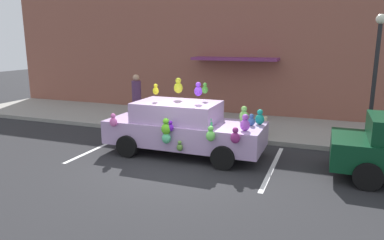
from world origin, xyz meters
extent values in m
plane|color=#262628|center=(0.00, 0.00, 0.00)|extent=(60.00, 60.00, 0.00)
cube|color=gray|center=(0.00, 5.00, 0.07)|extent=(24.00, 4.00, 0.15)
cube|color=brown|center=(0.00, 7.15, 3.20)|extent=(24.00, 0.30, 6.40)
cube|color=#722D62|center=(-0.17, 6.60, 2.55)|extent=(3.60, 1.10, 0.12)
cube|color=silver|center=(2.35, 1.00, 0.00)|extent=(0.12, 3.60, 0.01)
cube|color=silver|center=(-3.03, 1.00, 0.00)|extent=(0.12, 3.60, 0.01)
cube|color=#B493C5|center=(-0.27, 1.23, 0.64)|extent=(4.61, 1.74, 0.68)
cube|color=#B493C5|center=(-0.50, 1.23, 1.26)|extent=(2.40, 1.53, 0.56)
cylinder|color=black|center=(1.16, 2.10, 0.32)|extent=(0.64, 0.22, 0.64)
cylinder|color=black|center=(1.16, 0.36, 0.32)|extent=(0.64, 0.22, 0.64)
cylinder|color=black|center=(-1.70, 2.10, 0.32)|extent=(0.64, 0.22, 0.64)
cylinder|color=black|center=(-1.70, 0.36, 0.32)|extent=(0.64, 0.22, 0.64)
ellipsoid|color=#37BB6A|center=(0.66, 0.74, 1.08)|extent=(0.16, 0.13, 0.19)
sphere|color=#37BB6A|center=(0.66, 0.74, 1.21)|extent=(0.10, 0.10, 0.10)
ellipsoid|color=purple|center=(1.62, 0.75, 1.14)|extent=(0.26, 0.21, 0.31)
sphere|color=purple|center=(1.62, 0.75, 1.35)|extent=(0.17, 0.17, 0.17)
ellipsoid|color=#335997|center=(1.66, 1.39, 1.10)|extent=(0.20, 0.16, 0.23)
sphere|color=#335997|center=(1.66, 1.39, 1.26)|extent=(0.12, 0.12, 0.12)
ellipsoid|color=yellow|center=(-1.15, 1.14, 1.85)|extent=(0.18, 0.15, 0.22)
sphere|color=yellow|center=(-1.15, 1.14, 2.00)|extent=(0.12, 0.12, 0.12)
ellipsoid|color=#CCF041|center=(-1.01, 1.72, 1.08)|extent=(0.16, 0.13, 0.18)
sphere|color=#CCF041|center=(-1.01, 1.72, 1.20)|extent=(0.10, 0.10, 0.10)
ellipsoid|color=gold|center=(-0.65, 1.66, 1.90)|extent=(0.27, 0.22, 0.32)
sphere|color=gold|center=(-0.65, 1.66, 2.12)|extent=(0.17, 0.17, 0.17)
ellipsoid|color=#179885|center=(1.85, 1.62, 1.13)|extent=(0.25, 0.21, 0.30)
sphere|color=#179885|center=(1.85, 1.62, 1.34)|extent=(0.16, 0.16, 0.16)
ellipsoid|color=#5C9039|center=(-0.03, 0.29, 0.48)|extent=(0.17, 0.14, 0.20)
sphere|color=#5C9039|center=(-0.03, 0.29, 0.62)|extent=(0.11, 0.11, 0.11)
ellipsoid|color=green|center=(0.16, 1.76, 1.87)|extent=(0.18, 0.15, 0.22)
sphere|color=green|center=(0.16, 1.76, 2.02)|extent=(0.12, 0.12, 0.12)
ellipsoid|color=#73E45D|center=(0.85, 0.26, 0.89)|extent=(0.24, 0.19, 0.28)
sphere|color=#73E45D|center=(0.85, 0.26, 1.09)|extent=(0.15, 0.15, 0.15)
ellipsoid|color=blue|center=(-1.06, 1.75, 1.10)|extent=(0.19, 0.16, 0.23)
sphere|color=blue|center=(-1.06, 1.75, 1.26)|extent=(0.12, 0.12, 0.12)
ellipsoid|color=#8E2973|center=(1.49, 0.26, 0.91)|extent=(0.24, 0.20, 0.29)
sphere|color=#8E2973|center=(1.49, 0.26, 1.11)|extent=(0.15, 0.15, 0.15)
ellipsoid|color=pink|center=(-2.08, 0.27, 1.02)|extent=(0.22, 0.18, 0.26)
sphere|color=pink|center=(-2.08, 0.27, 1.20)|extent=(0.14, 0.14, 0.14)
ellipsoid|color=#79C853|center=(1.35, 1.82, 1.14)|extent=(0.27, 0.22, 0.32)
sphere|color=#79C853|center=(1.35, 1.82, 1.36)|extent=(0.17, 0.17, 0.17)
ellipsoid|color=#65D027|center=(-0.41, 0.25, 0.97)|extent=(0.26, 0.22, 0.31)
sphere|color=#65D027|center=(-0.41, 0.25, 1.18)|extent=(0.17, 0.17, 0.17)
ellipsoid|color=#6C1DC8|center=(-0.30, 0.29, 1.01)|extent=(0.17, 0.14, 0.21)
sphere|color=#6C1DC8|center=(-0.30, 0.29, 1.15)|extent=(0.11, 0.11, 0.11)
ellipsoid|color=#57D091|center=(-0.41, 0.26, 0.70)|extent=(0.25, 0.20, 0.29)
sphere|color=#57D091|center=(-0.41, 0.26, 0.91)|extent=(0.16, 0.16, 0.16)
ellipsoid|color=#BF46B9|center=(-2.28, 1.58, 1.09)|extent=(0.18, 0.15, 0.21)
sphere|color=#BF46B9|center=(-2.28, 1.58, 1.23)|extent=(0.11, 0.11, 0.11)
ellipsoid|color=#7C35DE|center=(0.15, 1.24, 1.89)|extent=(0.23, 0.19, 0.27)
sphere|color=#7C35DE|center=(0.15, 1.24, 2.08)|extent=(0.15, 0.15, 0.15)
ellipsoid|color=#D2534C|center=(0.60, 1.35, 1.08)|extent=(0.16, 0.13, 0.19)
sphere|color=#D2534C|center=(0.60, 1.35, 1.21)|extent=(0.10, 0.10, 0.10)
cylinder|color=black|center=(4.55, 2.06, 0.32)|extent=(0.64, 0.22, 0.64)
cylinder|color=black|center=(4.55, 0.26, 0.32)|extent=(0.64, 0.22, 0.64)
ellipsoid|color=beige|center=(1.61, 3.68, 0.37)|extent=(0.35, 0.29, 0.43)
sphere|color=beige|center=(1.61, 3.68, 0.67)|extent=(0.24, 0.24, 0.24)
sphere|color=beige|center=(1.52, 3.68, 0.76)|extent=(0.10, 0.10, 0.10)
sphere|color=beige|center=(1.69, 3.68, 0.76)|extent=(0.10, 0.10, 0.10)
cylinder|color=black|center=(4.81, 3.50, 1.95)|extent=(0.12, 0.12, 3.60)
sphere|color=#EAEACC|center=(4.81, 3.50, 3.89)|extent=(0.28, 0.28, 0.28)
cylinder|color=#56345B|center=(-3.54, 4.16, 0.94)|extent=(0.37, 0.37, 1.59)
sphere|color=tan|center=(-3.54, 4.16, 1.87)|extent=(0.25, 0.25, 0.25)
camera|label=1|loc=(3.57, -8.12, 3.28)|focal=33.20mm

